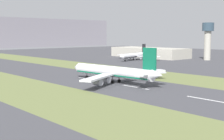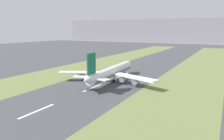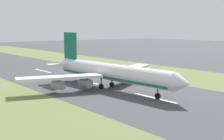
% 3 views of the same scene
% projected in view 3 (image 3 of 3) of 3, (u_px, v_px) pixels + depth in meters
% --- Properties ---
extents(ground_plane, '(800.00, 800.00, 0.00)m').
position_uv_depth(ground_plane, '(125.00, 91.00, 110.37)').
color(ground_plane, '#424247').
extents(grass_median_west, '(40.00, 600.00, 0.01)m').
position_uv_depth(grass_median_west, '(202.00, 78.00, 137.90)').
color(grass_median_west, olive).
rests_on(grass_median_west, ground).
extents(centreline_dash_near, '(1.20, 18.00, 0.01)m').
position_uv_depth(centreline_dash_near, '(43.00, 71.00, 161.13)').
color(centreline_dash_near, silver).
rests_on(centreline_dash_near, ground).
extents(centreline_dash_mid, '(1.20, 18.00, 0.01)m').
position_uv_depth(centreline_dash_mid, '(86.00, 81.00, 129.94)').
color(centreline_dash_mid, silver).
rests_on(centreline_dash_mid, ground).
extents(centreline_dash_far, '(1.20, 18.00, 0.01)m').
position_uv_depth(centreline_dash_far, '(155.00, 98.00, 98.76)').
color(centreline_dash_far, silver).
rests_on(centreline_dash_far, ground).
extents(airplane_main_jet, '(63.97, 67.22, 20.20)m').
position_uv_depth(airplane_main_jet, '(109.00, 72.00, 113.92)').
color(airplane_main_jet, white).
rests_on(airplane_main_jet, ground).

